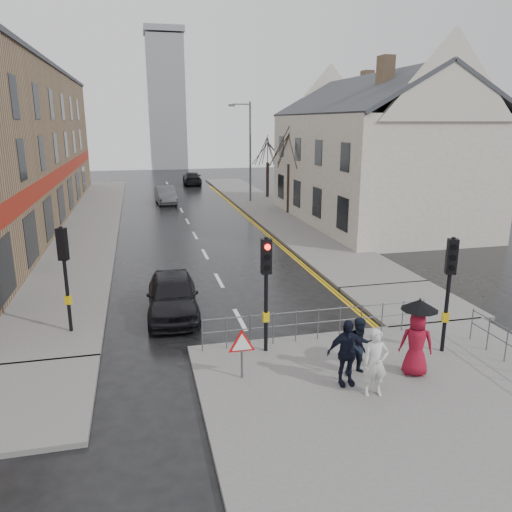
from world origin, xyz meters
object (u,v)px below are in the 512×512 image
pedestrian_a (375,363)px  car_parked (173,295)px  pedestrian_with_umbrella (417,334)px  pedestrian_b (360,347)px  car_mid (166,195)px  pedestrian_d (346,353)px

pedestrian_a → car_parked: 8.05m
pedestrian_a → pedestrian_with_umbrella: (1.50, 0.70, 0.28)m
pedestrian_a → pedestrian_with_umbrella: size_ratio=0.81×
pedestrian_a → pedestrian_with_umbrella: 1.68m
pedestrian_a → pedestrian_with_umbrella: bearing=33.2°
pedestrian_with_umbrella → car_parked: (-5.87, 6.06, -0.53)m
pedestrian_b → car_mid: bearing=91.6°
pedestrian_b → car_parked: size_ratio=0.36×
pedestrian_b → pedestrian_d: 0.69m
car_parked → car_mid: size_ratio=1.02×
pedestrian_b → car_mid: (-3.21, 30.78, -0.23)m
car_parked → pedestrian_a: bearing=-54.5°
pedestrian_a → car_mid: (-3.12, 31.82, -0.29)m
pedestrian_with_umbrella → pedestrian_d: (-1.98, -0.06, -0.26)m
car_mid → pedestrian_with_umbrella: bearing=-85.3°
pedestrian_b → car_mid: 30.95m
pedestrian_a → car_mid: bearing=103.8°
pedestrian_d → car_mid: bearing=96.1°
pedestrian_with_umbrella → car_parked: size_ratio=0.48×
car_parked → car_mid: car_parked is taller
pedestrian_a → car_parked: (-4.36, 6.76, -0.26)m
pedestrian_b → pedestrian_d: bearing=-149.4°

